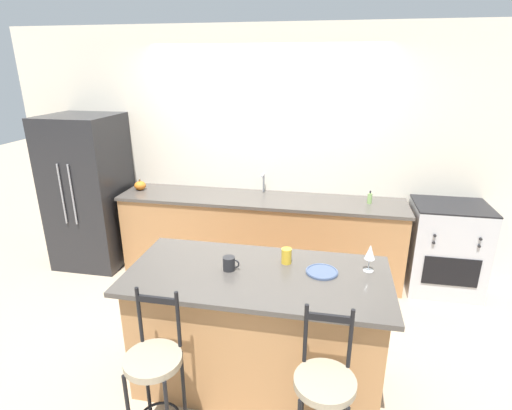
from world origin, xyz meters
name	(u,v)px	position (x,y,z in m)	size (l,w,h in m)	color
ground_plane	(254,286)	(0.00, 0.00, 0.00)	(18.00, 18.00, 0.00)	tan
wall_back	(265,152)	(0.00, 0.68, 1.35)	(6.00, 0.07, 2.70)	beige
back_counter	(260,235)	(0.00, 0.37, 0.45)	(3.14, 0.66, 0.91)	#A87547
sink_faucet	(263,180)	(0.00, 0.56, 1.04)	(0.02, 0.13, 0.22)	#ADAFB5
kitchen_island	(257,328)	(0.29, -1.32, 0.46)	(1.84, 0.87, 0.92)	#A87547
refrigerator	(90,191)	(-2.02, 0.27, 0.88)	(0.78, 0.80, 1.77)	#232326
oven_range	(445,248)	(1.98, 0.36, 0.48)	(0.73, 0.62, 0.96)	#B7B7BC
bar_stool_near	(155,373)	(-0.21, -1.98, 0.55)	(0.34, 0.34, 1.05)	black
bar_stool_far	(324,396)	(0.79, -1.96, 0.55)	(0.34, 0.34, 1.05)	black
dinner_plate	(322,272)	(0.73, -1.22, 0.93)	(0.23, 0.23, 0.02)	#425170
wine_glass	(370,253)	(1.05, -1.13, 1.06)	(0.07, 0.07, 0.20)	white
coffee_mug	(229,264)	(0.09, -1.31, 0.97)	(0.12, 0.09, 0.10)	#232326
tumbler_cup	(286,256)	(0.47, -1.13, 0.97)	(0.07, 0.07, 0.11)	gold
pumpkin_decoration	(140,186)	(-1.42, 0.37, 0.96)	(0.13, 0.13, 0.13)	orange
soap_bottle	(370,198)	(1.17, 0.39, 0.96)	(0.05, 0.05, 0.14)	#89B260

